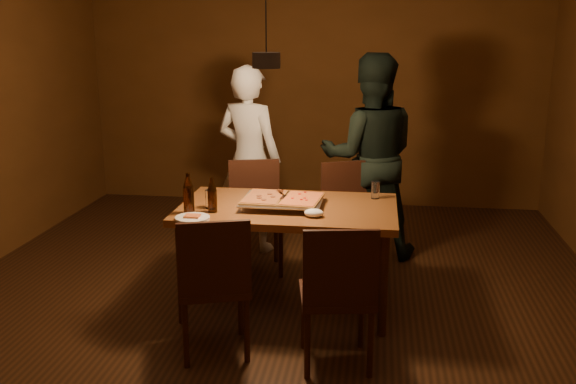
# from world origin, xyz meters

# --- Properties ---
(room_shell) EXTENTS (6.00, 6.00, 6.00)m
(room_shell) POSITION_xyz_m (0.00, 0.00, 1.40)
(room_shell) COLOR #391F0F
(room_shell) RESTS_ON ground
(dining_table) EXTENTS (1.50, 0.90, 0.75)m
(dining_table) POSITION_xyz_m (0.12, 0.15, 0.68)
(dining_table) COLOR brown
(dining_table) RESTS_ON floor
(chair_far_left) EXTENTS (0.52, 0.52, 0.49)m
(chair_far_left) POSITION_xyz_m (-0.26, 0.89, 0.54)
(chair_far_left) COLOR #38190F
(chair_far_left) RESTS_ON floor
(chair_far_right) EXTENTS (0.56, 0.56, 0.49)m
(chair_far_right) POSITION_xyz_m (0.52, 0.93, 0.54)
(chair_far_right) COLOR #38190F
(chair_far_right) RESTS_ON floor
(chair_near_left) EXTENTS (0.53, 0.53, 0.49)m
(chair_near_left) POSITION_xyz_m (-0.21, -0.64, 0.54)
(chair_near_left) COLOR #38190F
(chair_near_left) RESTS_ON floor
(chair_near_right) EXTENTS (0.49, 0.49, 0.49)m
(chair_near_right) POSITION_xyz_m (0.53, -0.69, 0.54)
(chair_near_right) COLOR #38190F
(chair_near_right) RESTS_ON floor
(pizza_tray) EXTENTS (0.59, 0.50, 0.05)m
(pizza_tray) POSITION_xyz_m (0.08, 0.14, 0.77)
(pizza_tray) COLOR silver
(pizza_tray) RESTS_ON dining_table
(pizza_meat) EXTENTS (0.28, 0.42, 0.02)m
(pizza_meat) POSITION_xyz_m (-0.05, 0.15, 0.81)
(pizza_meat) COLOR maroon
(pizza_meat) RESTS_ON pizza_tray
(pizza_cheese) EXTENTS (0.29, 0.42, 0.02)m
(pizza_cheese) POSITION_xyz_m (0.22, 0.13, 0.81)
(pizza_cheese) COLOR gold
(pizza_cheese) RESTS_ON pizza_tray
(spatula) EXTENTS (0.17, 0.26, 0.04)m
(spatula) POSITION_xyz_m (0.09, 0.15, 0.81)
(spatula) COLOR silver
(spatula) RESTS_ON pizza_tray
(beer_bottle_a) EXTENTS (0.07, 0.07, 0.27)m
(beer_bottle_a) POSITION_xyz_m (-0.51, -0.12, 0.89)
(beer_bottle_a) COLOR black
(beer_bottle_a) RESTS_ON dining_table
(beer_bottle_b) EXTENTS (0.06, 0.06, 0.24)m
(beer_bottle_b) POSITION_xyz_m (-0.36, -0.07, 0.87)
(beer_bottle_b) COLOR black
(beer_bottle_b) RESTS_ON dining_table
(water_glass_left) EXTENTS (0.08, 0.08, 0.13)m
(water_glass_left) POSITION_xyz_m (-0.40, 0.03, 0.81)
(water_glass_left) COLOR silver
(water_glass_left) RESTS_ON dining_table
(water_glass_right) EXTENTS (0.06, 0.06, 0.13)m
(water_glass_right) POSITION_xyz_m (0.72, 0.44, 0.81)
(water_glass_right) COLOR silver
(water_glass_right) RESTS_ON dining_table
(plate_slice) EXTENTS (0.22, 0.22, 0.03)m
(plate_slice) POSITION_xyz_m (-0.45, -0.25, 0.76)
(plate_slice) COLOR white
(plate_slice) RESTS_ON dining_table
(napkin) EXTENTS (0.13, 0.10, 0.05)m
(napkin) POSITION_xyz_m (0.32, -0.09, 0.78)
(napkin) COLOR white
(napkin) RESTS_ON dining_table
(diner_white) EXTENTS (0.69, 0.56, 1.65)m
(diner_white) POSITION_xyz_m (-0.40, 1.35, 0.82)
(diner_white) COLOR white
(diner_white) RESTS_ON floor
(diner_dark) EXTENTS (0.90, 0.73, 1.75)m
(diner_dark) POSITION_xyz_m (0.66, 1.34, 0.88)
(diner_dark) COLOR black
(diner_dark) RESTS_ON floor
(pendant_lamp) EXTENTS (0.18, 0.18, 1.10)m
(pendant_lamp) POSITION_xyz_m (0.00, 0.00, 1.76)
(pendant_lamp) COLOR black
(pendant_lamp) RESTS_ON ceiling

